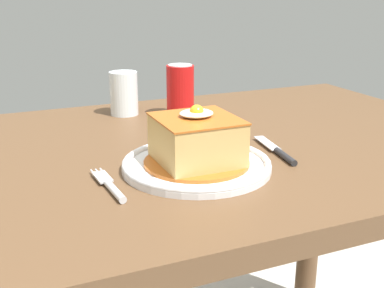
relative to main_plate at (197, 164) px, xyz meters
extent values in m
cube|color=brown|center=(-0.03, 0.13, -0.03)|extent=(1.44, 0.80, 0.04)
cylinder|color=brown|center=(0.61, 0.45, -0.40)|extent=(0.07, 0.07, 0.70)
cylinder|color=white|center=(0.00, 0.00, 0.00)|extent=(0.26, 0.26, 0.01)
torus|color=white|center=(0.00, 0.00, 0.00)|extent=(0.26, 0.26, 0.01)
cylinder|color=#B75B1E|center=(0.00, 0.00, 0.00)|extent=(0.18, 0.18, 0.01)
cube|color=tan|center=(0.00, 0.00, 0.04)|extent=(0.13, 0.13, 0.07)
cube|color=#B75B1E|center=(0.00, 0.00, 0.08)|extent=(0.13, 0.14, 0.00)
ellipsoid|color=white|center=(0.00, 0.01, 0.09)|extent=(0.06, 0.05, 0.01)
sphere|color=yellow|center=(0.00, 0.00, 0.09)|extent=(0.02, 0.02, 0.02)
cylinder|color=silver|center=(-0.16, -0.05, 0.00)|extent=(0.02, 0.08, 0.01)
cube|color=silver|center=(-0.16, 0.01, 0.00)|extent=(0.03, 0.05, 0.00)
cylinder|color=silver|center=(-0.16, 0.04, 0.00)|extent=(0.00, 0.03, 0.00)
cylinder|color=silver|center=(-0.16, 0.04, 0.00)|extent=(0.00, 0.03, 0.00)
cylinder|color=silver|center=(-0.17, 0.04, 0.00)|extent=(0.00, 0.03, 0.00)
cylinder|color=#262628|center=(0.17, -0.02, 0.00)|extent=(0.02, 0.08, 0.01)
cube|color=silver|center=(0.18, 0.06, 0.00)|extent=(0.03, 0.09, 0.00)
cylinder|color=red|center=(0.11, 0.35, 0.05)|extent=(0.07, 0.07, 0.12)
cylinder|color=silver|center=(0.11, 0.35, 0.11)|extent=(0.06, 0.06, 0.00)
cylinder|color=gold|center=(-0.01, 0.41, 0.02)|extent=(0.06, 0.06, 0.06)
cylinder|color=silver|center=(-0.01, 0.41, 0.04)|extent=(0.07, 0.07, 0.10)
camera|label=1|loc=(-0.32, -0.73, 0.30)|focal=46.23mm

